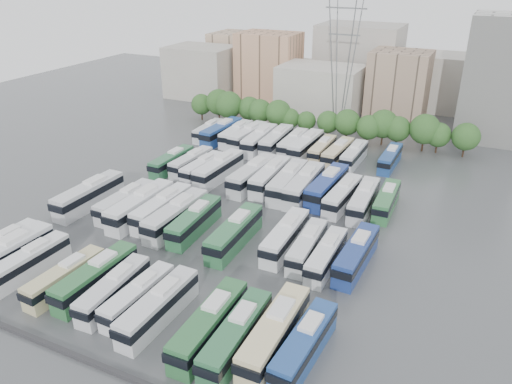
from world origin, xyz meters
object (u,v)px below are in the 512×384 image
at_px(bus_r3_s7, 306,145).
at_px(bus_r0_s7, 138,296).
at_px(bus_r0_s8, 158,307).
at_px(bus_r1_s4, 162,208).
at_px(bus_r0_s6, 114,289).
at_px(bus_r1_s5, 176,215).
at_px(bus_r0_s11, 236,335).
at_px(bus_r2_s2, 191,162).
at_px(bus_r1_s6, 195,221).
at_px(bus_r2_s3, 202,167).
at_px(bus_r1_s2, 125,201).
at_px(bus_r1_s8, 235,233).
at_px(bus_r3_s5, 276,141).
at_px(bus_r3_s2, 236,134).
at_px(bus_r1_s0, 89,195).
at_px(bus_r3_s12, 390,158).
at_px(bus_r3_s1, 221,132).
at_px(bus_r0_s0, 2,245).
at_px(bus_r3_s0, 209,130).
at_px(bus_r3_s6, 293,143).
at_px(bus_r3_s8, 322,149).
at_px(bus_r2_s1, 172,161).
at_px(bus_r2_s9, 304,185).
at_px(bus_r0_s12, 275,333).
at_px(bus_r1_s11, 307,246).
at_px(bus_r0_s13, 304,345).
at_px(bus_r1_s3, 141,206).
at_px(bus_r2_s7, 270,177).
at_px(bus_r3_s4, 260,140).
at_px(bus_r1_s10, 285,236).
at_px(bus_r3_s9, 338,153).
at_px(bus_r2_s8, 288,181).
at_px(bus_r2_s11, 342,195).
at_px(bus_r0_s5, 96,277).
at_px(bus_r3_s10, 354,155).
at_px(bus_r2_s4, 219,169).
at_px(bus_r2_s10, 327,186).
at_px(bus_r2_s6, 253,175).
at_px(bus_r2_s13, 387,200).
at_px(bus_r1_s12, 326,255).
at_px(apartment_tower, 499,79).

bearing_deg(bus_r3_s7, bus_r0_s7, -88.50).
height_order(bus_r0_s8, bus_r1_s4, bus_r1_s4).
height_order(bus_r0_s6, bus_r1_s5, bus_r1_s5).
bearing_deg(bus_r0_s11, bus_r2_s2, 126.21).
height_order(bus_r0_s6, bus_r1_s6, bus_r1_s6).
bearing_deg(bus_r2_s3, bus_r1_s2, -98.14).
distance_m(bus_r1_s8, bus_r2_s3, 25.19).
bearing_deg(bus_r3_s5, bus_r3_s2, 172.90).
bearing_deg(bus_r1_s0, bus_r3_s12, 44.52).
bearing_deg(bus_r3_s1, bus_r0_s0, -90.60).
xyz_separation_m(bus_r3_s0, bus_r3_s6, (20.12, -0.21, 0.20)).
height_order(bus_r0_s6, bus_r3_s8, bus_r0_s6).
xyz_separation_m(bus_r2_s1, bus_r2_s9, (26.27, 0.04, 0.32)).
bearing_deg(bus_r1_s0, bus_r0_s8, -33.77).
xyz_separation_m(bus_r0_s12, bus_r3_s12, (-0.06, 54.39, -0.30)).
height_order(bus_r3_s8, bus_r3_s12, bus_r3_s8).
bearing_deg(bus_r1_s11, bus_r3_s2, 126.40).
height_order(bus_r0_s13, bus_r1_s3, bus_r1_s3).
bearing_deg(bus_r3_s8, bus_r3_s1, 179.24).
bearing_deg(bus_r0_s12, bus_r0_s11, -151.03).
bearing_deg(bus_r2_s7, bus_r3_s4, 119.04).
distance_m(bus_r1_s6, bus_r1_s10, 13.53).
relative_size(bus_r0_s13, bus_r3_s2, 0.97).
distance_m(bus_r2_s1, bus_r3_s9, 31.90).
height_order(bus_r2_s8, bus_r2_s11, bus_r2_s8).
relative_size(bus_r0_s12, bus_r1_s3, 0.96).
height_order(bus_r1_s2, bus_r2_s8, bus_r2_s8).
bearing_deg(bus_r1_s10, bus_r3_s0, 131.56).
bearing_deg(bus_r0_s5, bus_r0_s6, -13.05).
distance_m(bus_r0_s8, bus_r3_s8, 55.01).
height_order(bus_r1_s8, bus_r3_s10, bus_r1_s8).
relative_size(bus_r0_s7, bus_r2_s4, 0.82).
xyz_separation_m(bus_r1_s3, bus_r3_s4, (3.18, 35.33, -0.03)).
xyz_separation_m(bus_r2_s9, bus_r2_s10, (3.54, 1.16, -0.00)).
relative_size(bus_r2_s6, bus_r3_s1, 1.03).
distance_m(bus_r2_s8, bus_r2_s9, 3.01).
distance_m(bus_r2_s11, bus_r3_s6, 25.59).
xyz_separation_m(bus_r2_s11, bus_r2_s13, (6.67, 1.47, -0.10)).
bearing_deg(bus_r1_s4, bus_r3_s10, 60.27).
bearing_deg(bus_r3_s7, bus_r3_s5, -179.26).
height_order(bus_r1_s12, bus_r2_s1, bus_r2_s1).
relative_size(bus_r1_s11, bus_r2_s10, 0.83).
relative_size(bus_r0_s12, bus_r2_s3, 1.17).
bearing_deg(bus_r3_s7, bus_r2_s10, -58.29).
relative_size(bus_r1_s6, bus_r2_s6, 0.90).
relative_size(bus_r0_s5, bus_r2_s13, 1.07).
distance_m(bus_r2_s4, bus_r3_s8, 22.64).
bearing_deg(bus_r3_s12, apartment_tower, 59.55).
xyz_separation_m(bus_r1_s11, bus_r2_s6, (-16.60, 17.60, 0.37)).
bearing_deg(bus_r0_s5, bus_r3_s0, 108.45).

